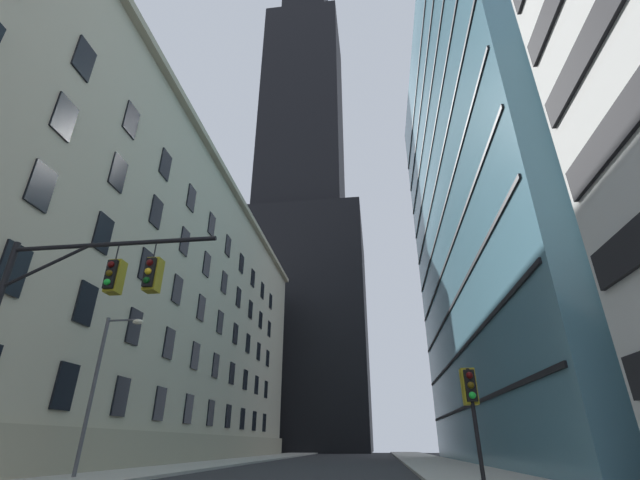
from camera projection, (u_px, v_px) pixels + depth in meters
name	position (u px, v px, depth m)	size (l,w,h in m)	color
station_building	(139.00, 293.00, 39.88)	(13.60, 69.10, 28.47)	#B2A88E
dark_skyscraper	(303.00, 163.00, 113.42)	(29.66, 29.66, 228.26)	black
glass_office_midrise	(536.00, 186.00, 39.99)	(18.48, 40.36, 46.81)	teal
traffic_signal_mast	(77.00, 303.00, 12.60)	(6.90, 0.63, 7.19)	black
traffic_light_near_right	(470.00, 392.00, 12.64)	(0.40, 0.63, 3.37)	black
street_lamppost	(101.00, 376.00, 20.26)	(2.00, 0.32, 7.06)	#47474C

